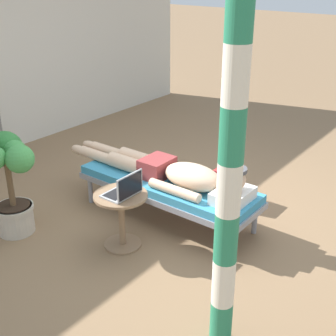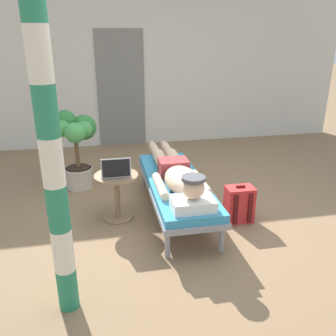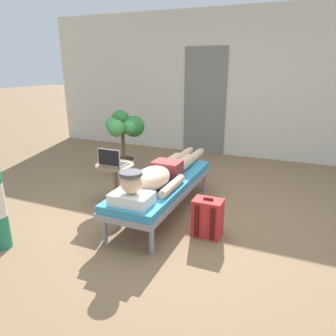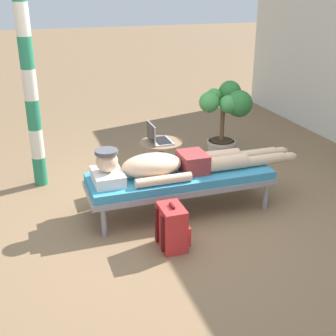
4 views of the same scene
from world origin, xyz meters
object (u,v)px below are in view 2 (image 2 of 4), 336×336
object	(u,v)px
backpack	(239,204)
person_reclining	(177,173)
laptop	(116,171)
porch_post	(52,162)
lounge_chair	(176,185)
side_table	(117,189)
potted_plant	(77,141)

from	to	relation	value
backpack	person_reclining	bearing A→B (deg)	159.53
laptop	porch_post	bearing A→B (deg)	-109.67
lounge_chair	porch_post	bearing A→B (deg)	-130.30
side_table	laptop	bearing A→B (deg)	-90.00
potted_plant	side_table	bearing A→B (deg)	-66.28
side_table	porch_post	xyz separation A→B (m)	(-0.46, -1.33, 0.82)
lounge_chair	person_reclining	size ratio (longest dim) A/B	0.87
lounge_chair	porch_post	world-z (taller)	porch_post
person_reclining	side_table	bearing A→B (deg)	173.27
porch_post	laptop	bearing A→B (deg)	70.33
lounge_chair	laptop	distance (m)	0.70
lounge_chair	potted_plant	size ratio (longest dim) A/B	1.84
backpack	laptop	bearing A→B (deg)	168.42
person_reclining	backpack	distance (m)	0.76
backpack	potted_plant	distance (m)	2.24
side_table	backpack	xyz separation A→B (m)	(1.31, -0.32, -0.16)
backpack	potted_plant	size ratio (longest dim) A/B	0.41
side_table	potted_plant	bearing A→B (deg)	113.72
lounge_chair	laptop	xyz separation A→B (m)	(-0.66, -0.04, 0.24)
side_table	laptop	world-z (taller)	laptop
laptop	backpack	xyz separation A→B (m)	(1.31, -0.27, -0.39)
potted_plant	porch_post	xyz separation A→B (m)	(-0.01, -2.34, 0.54)
potted_plant	backpack	bearing A→B (deg)	-37.21
backpack	porch_post	world-z (taller)	porch_post
person_reclining	porch_post	world-z (taller)	porch_post
laptop	porch_post	distance (m)	1.48
lounge_chair	porch_post	size ratio (longest dim) A/B	0.81
lounge_chair	person_reclining	xyz separation A→B (m)	(-0.00, -0.07, 0.17)
lounge_chair	backpack	distance (m)	0.73
lounge_chair	potted_plant	bearing A→B (deg)	137.26
backpack	potted_plant	xyz separation A→B (m)	(-1.75, 1.33, 0.44)
person_reclining	potted_plant	distance (m)	1.56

